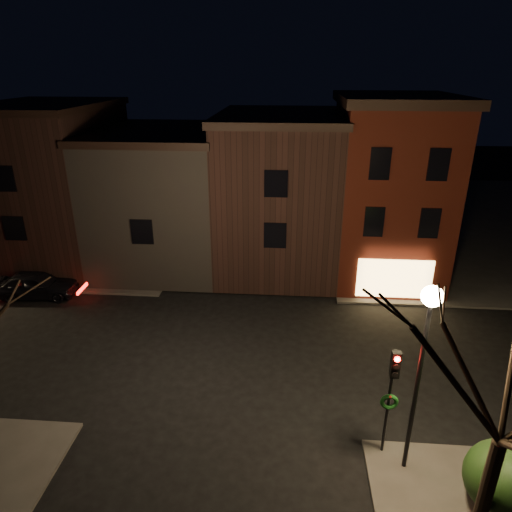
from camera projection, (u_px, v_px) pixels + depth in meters
The scene contains 10 objects.
ground at pixel (236, 352), 20.79m from camera, with size 120.00×120.00×0.00m, color black.
sidewalk_far_right at pixel (505, 223), 37.69m from camera, with size 30.00×30.00×0.12m, color #2D2B28.
sidewalk_far_left at pixel (40, 211), 40.61m from camera, with size 30.00×30.00×0.12m, color #2D2B28.
corner_building at pixel (389, 188), 26.82m from camera, with size 6.50×8.50×10.50m.
row_building_a at pixel (279, 191), 28.46m from camera, with size 7.30×10.30×9.40m.
row_building_b at pixel (165, 196), 29.18m from camera, with size 7.80×10.30×8.40m.
row_building_c at pixel (54, 183), 29.42m from camera, with size 7.30×10.30×9.90m.
street_lamp_near at pixel (426, 332), 12.82m from camera, with size 0.60×0.60×6.48m.
traffic_signal at pixel (391, 387), 14.23m from camera, with size 0.58×0.38×4.05m.
parked_car_a at pixel (37, 285), 25.50m from camera, with size 1.77×4.39×1.50m, color black.
Camera 1 is at (2.29, -17.34, 12.11)m, focal length 32.00 mm.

